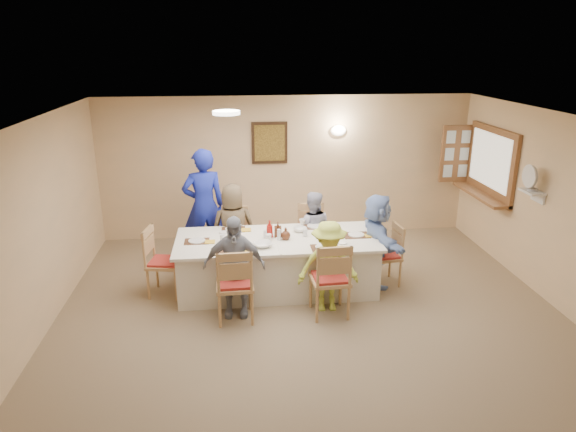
{
  "coord_description": "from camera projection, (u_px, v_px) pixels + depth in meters",
  "views": [
    {
      "loc": [
        -0.92,
        -5.32,
        3.32
      ],
      "look_at": [
        -0.2,
        1.4,
        1.05
      ],
      "focal_mm": 32.0,
      "sensor_mm": 36.0,
      "label": 1
    }
  ],
  "objects": [
    {
      "name": "ground",
      "position": [
        317.0,
        335.0,
        6.16
      ],
      "size": [
        7.0,
        7.0,
        0.0
      ],
      "primitive_type": "plane",
      "color": "#77634E"
    },
    {
      "name": "room_walls",
      "position": [
        319.0,
        216.0,
        5.68
      ],
      "size": [
        7.0,
        7.0,
        7.0
      ],
      "color": "#EAC08D",
      "rests_on": "ground"
    },
    {
      "name": "wall_picture",
      "position": [
        270.0,
        143.0,
        8.86
      ],
      "size": [
        0.62,
        0.05,
        0.72
      ],
      "color": "#3A2514",
      "rests_on": "room_walls"
    },
    {
      "name": "wall_sconce",
      "position": [
        338.0,
        130.0,
        8.89
      ],
      "size": [
        0.26,
        0.09,
        0.18
      ],
      "primitive_type": "ellipsoid",
      "color": "white",
      "rests_on": "room_walls"
    },
    {
      "name": "ceiling_light",
      "position": [
        226.0,
        113.0,
        6.69
      ],
      "size": [
        0.36,
        0.36,
        0.05
      ],
      "primitive_type": "cylinder",
      "color": "white",
      "rests_on": "room_walls"
    },
    {
      "name": "serving_hatch",
      "position": [
        491.0,
        163.0,
        8.27
      ],
      "size": [
        0.06,
        1.5,
        1.15
      ],
      "primitive_type": "cube",
      "color": "brown",
      "rests_on": "room_walls"
    },
    {
      "name": "hatch_sill",
      "position": [
        480.0,
        194.0,
        8.43
      ],
      "size": [
        0.3,
        1.5,
        0.05
      ],
      "primitive_type": "cube",
      "color": "brown",
      "rests_on": "room_walls"
    },
    {
      "name": "shutter_door",
      "position": [
        456.0,
        154.0,
        8.96
      ],
      "size": [
        0.55,
        0.04,
        1.0
      ],
      "primitive_type": "cube",
      "color": "brown",
      "rests_on": "room_walls"
    },
    {
      "name": "fan_shelf",
      "position": [
        532.0,
        192.0,
        7.02
      ],
      "size": [
        0.22,
        0.36,
        0.03
      ],
      "primitive_type": "cube",
      "color": "white",
      "rests_on": "room_walls"
    },
    {
      "name": "desk_fan",
      "position": [
        532.0,
        181.0,
        6.97
      ],
      "size": [
        0.3,
        0.3,
        0.28
      ],
      "primitive_type": null,
      "color": "#A5A5A8",
      "rests_on": "fan_shelf"
    },
    {
      "name": "dining_table",
      "position": [
        277.0,
        264.0,
        7.23
      ],
      "size": [
        2.8,
        1.19,
        0.76
      ],
      "primitive_type": "cube",
      "color": "silver",
      "rests_on": "ground"
    },
    {
      "name": "chair_back_left",
      "position": [
        234.0,
        239.0,
        7.9
      ],
      "size": [
        0.52,
        0.52,
        0.95
      ],
      "primitive_type": null,
      "rotation": [
        0.0,
        0.0,
        -0.15
      ],
      "color": "tan",
      "rests_on": "ground"
    },
    {
      "name": "chair_back_right",
      "position": [
        311.0,
        236.0,
        8.02
      ],
      "size": [
        0.5,
        0.5,
        0.95
      ],
      "primitive_type": null,
      "rotation": [
        0.0,
        0.0,
        -0.11
      ],
      "color": "tan",
      "rests_on": "ground"
    },
    {
      "name": "chair_front_left",
      "position": [
        235.0,
        283.0,
        6.38
      ],
      "size": [
        0.49,
        0.49,
        1.0
      ],
      "primitive_type": null,
      "rotation": [
        0.0,
        0.0,
        3.17
      ],
      "color": "tan",
      "rests_on": "ground"
    },
    {
      "name": "chair_front_right",
      "position": [
        330.0,
        278.0,
        6.5
      ],
      "size": [
        0.51,
        0.51,
        1.02
      ],
      "primitive_type": null,
      "rotation": [
        0.0,
        0.0,
        3.19
      ],
      "color": "tan",
      "rests_on": "ground"
    },
    {
      "name": "chair_left_end",
      "position": [
        165.0,
        261.0,
        7.04
      ],
      "size": [
        0.54,
        0.54,
        0.97
      ],
      "primitive_type": null,
      "rotation": [
        0.0,
        0.0,
        1.39
      ],
      "color": "tan",
      "rests_on": "ground"
    },
    {
      "name": "chair_right_end",
      "position": [
        384.0,
        255.0,
        7.37
      ],
      "size": [
        0.48,
        0.48,
        0.89
      ],
      "primitive_type": null,
      "rotation": [
        0.0,
        0.0,
        -1.45
      ],
      "color": "tan",
      "rests_on": "ground"
    },
    {
      "name": "diner_back_left",
      "position": [
        233.0,
        228.0,
        7.72
      ],
      "size": [
        0.77,
        0.59,
        1.37
      ],
      "primitive_type": "imported",
      "rotation": [
        0.0,
        0.0,
        3.25
      ],
      "color": "brown",
      "rests_on": "ground"
    },
    {
      "name": "diner_back_right",
      "position": [
        312.0,
        230.0,
        7.86
      ],
      "size": [
        0.74,
        0.65,
        1.22
      ],
      "primitive_type": "imported",
      "rotation": [
        0.0,
        0.0,
        2.98
      ],
      "color": "#A7AAC7",
      "rests_on": "ground"
    },
    {
      "name": "diner_front_left",
      "position": [
        234.0,
        266.0,
        6.44
      ],
      "size": [
        0.84,
        0.46,
        1.33
      ],
      "primitive_type": "imported",
      "rotation": [
        0.0,
        0.0,
        -0.09
      ],
      "color": "#9096A4",
      "rests_on": "ground"
    },
    {
      "name": "diner_front_right",
      "position": [
        328.0,
        267.0,
        6.58
      ],
      "size": [
        0.82,
        0.51,
        1.22
      ],
      "primitive_type": "imported",
      "rotation": [
        0.0,
        0.0,
        -0.04
      ],
      "color": "#C8DD4D",
      "rests_on": "ground"
    },
    {
      "name": "diner_right_end",
      "position": [
        377.0,
        240.0,
        7.28
      ],
      "size": [
        1.31,
        0.56,
        1.36
      ],
      "primitive_type": "imported",
      "rotation": [
        0.0,
        0.0,
        1.63
      ],
      "color": "#89A8E5",
      "rests_on": "ground"
    },
    {
      "name": "caregiver",
      "position": [
        204.0,
        206.0,
        8.04
      ],
      "size": [
        0.84,
        0.71,
        1.82
      ],
      "primitive_type": "imported",
      "rotation": [
        0.0,
        0.0,
        3.35
      ],
      "color": "#1B29AF",
      "rests_on": "ground"
    },
    {
      "name": "placemat_fl",
      "position": [
        234.0,
        252.0,
        6.65
      ],
      "size": [
        0.37,
        0.28,
        0.01
      ],
      "primitive_type": "cube",
      "color": "#472B19",
      "rests_on": "dining_table"
    },
    {
      "name": "plate_fl",
      "position": [
        234.0,
        251.0,
        6.65
      ],
      "size": [
        0.24,
        0.24,
        0.02
      ],
      "primitive_type": "cylinder",
      "color": "white",
      "rests_on": "dining_table"
    },
    {
      "name": "napkin_fl",
      "position": [
        248.0,
        252.0,
        6.62
      ],
      "size": [
        0.14,
        0.14,
        0.01
      ],
      "primitive_type": "cube",
      "color": "gold",
      "rests_on": "dining_table"
    },
    {
      "name": "placemat_fr",
      "position": [
        325.0,
        248.0,
        6.78
      ],
      "size": [
        0.37,
        0.27,
        0.01
      ],
      "primitive_type": "cube",
      "color": "#472B19",
      "rests_on": "dining_table"
    },
    {
      "name": "plate_fr",
      "position": [
        325.0,
        247.0,
        6.77
      ],
      "size": [
        0.26,
        0.26,
        0.02
      ],
      "primitive_type": "cylinder",
      "color": "white",
      "rests_on": "dining_table"
    },
    {
      "name": "napkin_fr",
      "position": [
        339.0,
        248.0,
        6.74
      ],
      "size": [
        0.14,
        0.14,
        0.01
      ],
      "primitive_type": "cube",
      "color": "gold",
      "rests_on": "dining_table"
    },
    {
      "name": "placemat_bl",
      "position": [
        233.0,
        230.0,
        7.45
      ],
      "size": [
        0.34,
        0.25,
        0.01
      ],
      "primitive_type": "cube",
      "color": "#472B19",
      "rests_on": "dining_table"
    },
    {
      "name": "plate_bl",
      "position": [
        233.0,
        229.0,
        7.44
      ],
      "size": [
        0.24,
        0.24,
        0.01
      ],
      "primitive_type": "cylinder",
      "color": "white",
      "rests_on": "dining_table"
    },
    {
      "name": "napkin_bl",
      "position": [
        246.0,
        230.0,
        7.41
      ],
      "size": [
        0.15,
        0.15,
        0.01
      ],
      "primitive_type": "cube",
      "color": "gold",
      "rests_on": "dining_table"
    },
    {
      "name": "placemat_br",
      "position": [
        315.0,
        227.0,
        7.57
      ],
      "size": [
        0.33,
        0.25,
        0.01
      ],
      "primitive_type": "cube",
      "color": "#472B19",
      "rests_on": "dining_table"
    },
    {
      "name": "plate_br",
      "position": [
        315.0,
        226.0,
        7.56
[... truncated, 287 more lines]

